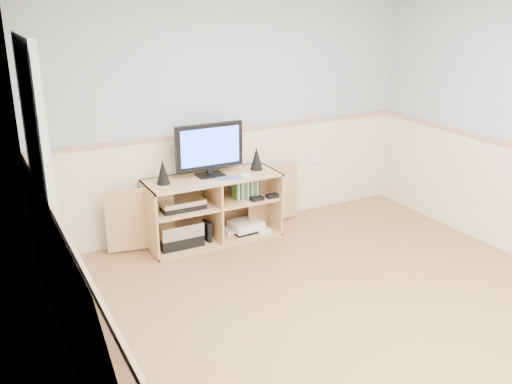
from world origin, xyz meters
TOP-DOWN VIEW (x-y plane):
  - room at (-0.06, 0.12)m, footprint 4.04×4.54m
  - media_cabinet at (-0.35, 2.03)m, footprint 2.07×0.50m
  - monitor at (-0.35, 2.02)m, footprint 0.68×0.18m
  - speaker_left at (-0.83, 1.99)m, footprint 0.13×0.13m
  - speaker_right at (0.15, 1.99)m, footprint 0.13×0.13m
  - keyboard at (-0.19, 1.83)m, footprint 0.34×0.17m
  - mouse at (-0.06, 1.83)m, footprint 0.11×0.10m
  - av_components at (-0.70, 1.97)m, footprint 0.51×0.31m
  - game_consoles at (-0.01, 1.96)m, footprint 0.45×0.30m
  - game_cases at (0.00, 1.95)m, footprint 0.26×0.14m
  - wall_outlet at (1.00, 2.23)m, footprint 0.12×0.03m

SIDE VIEW (x-z plane):
  - game_consoles at x=-0.01m, z-range 0.02..0.13m
  - av_components at x=-0.70m, z-range -0.01..0.45m
  - media_cabinet at x=-0.35m, z-range 0.01..0.66m
  - game_cases at x=0.00m, z-range 0.39..0.58m
  - wall_outlet at x=1.00m, z-range 0.54..0.66m
  - keyboard at x=-0.19m, z-range 0.65..0.66m
  - mouse at x=-0.06m, z-range 0.65..0.69m
  - speaker_left at x=-0.83m, z-range 0.65..0.88m
  - speaker_right at x=0.15m, z-range 0.65..0.88m
  - monitor at x=-0.35m, z-range 0.67..1.19m
  - room at x=-0.06m, z-range -0.05..2.49m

